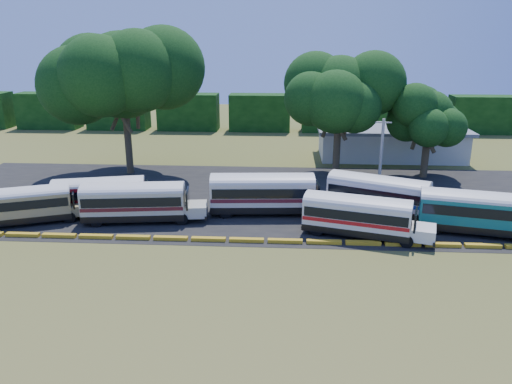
# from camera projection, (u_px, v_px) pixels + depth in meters

# --- Properties ---
(ground) EXTENTS (160.00, 160.00, 0.00)m
(ground) POSITION_uv_depth(u_px,v_px,m) (226.00, 247.00, 38.05)
(ground) COLOR #44511B
(ground) RESTS_ON ground
(asphalt_strip) EXTENTS (64.00, 24.00, 0.02)m
(asphalt_strip) POSITION_uv_depth(u_px,v_px,m) (250.00, 198.00, 49.40)
(asphalt_strip) COLOR black
(asphalt_strip) RESTS_ON ground
(curb) EXTENTS (53.70, 0.45, 0.30)m
(curb) POSITION_uv_depth(u_px,v_px,m) (228.00, 240.00, 38.95)
(curb) COLOR orange
(curb) RESTS_ON ground
(terminal_building) EXTENTS (19.00, 9.00, 4.00)m
(terminal_building) POSITION_uv_depth(u_px,v_px,m) (390.00, 142.00, 64.91)
(terminal_building) COLOR beige
(terminal_building) RESTS_ON ground
(treeline_backdrop) EXTENTS (130.00, 4.00, 6.00)m
(treeline_backdrop) POSITION_uv_depth(u_px,v_px,m) (260.00, 113.00, 82.78)
(treeline_backdrop) COLOR black
(treeline_backdrop) RESTS_ON ground
(bus_beige) EXTENTS (9.96, 5.81, 3.21)m
(bus_beige) POSITION_uv_depth(u_px,v_px,m) (24.00, 203.00, 42.17)
(bus_beige) COLOR black
(bus_beige) RESTS_ON ground
(bus_red) EXTENTS (10.09, 4.68, 3.22)m
(bus_red) POSITION_uv_depth(u_px,v_px,m) (102.00, 193.00, 44.91)
(bus_red) COLOR black
(bus_red) RESTS_ON ground
(bus_cream_west) EXTENTS (10.79, 3.90, 3.47)m
(bus_cream_west) POSITION_uv_depth(u_px,v_px,m) (137.00, 200.00, 42.59)
(bus_cream_west) COLOR black
(bus_cream_west) RESTS_ON ground
(bus_cream_east) EXTENTS (11.45, 3.62, 3.71)m
(bus_cream_east) POSITION_uv_depth(u_px,v_px,m) (265.00, 191.00, 44.46)
(bus_cream_east) COLOR black
(bus_cream_east) RESTS_ON ground
(bus_white_red) EXTENTS (10.53, 5.25, 3.37)m
(bus_white_red) POSITION_uv_depth(u_px,v_px,m) (360.00, 214.00, 39.46)
(bus_white_red) COLOR black
(bus_white_red) RESTS_ON ground
(bus_white_blue) EXTENTS (10.88, 6.86, 3.54)m
(bus_white_blue) POSITION_uv_depth(u_px,v_px,m) (381.00, 193.00, 44.30)
(bus_white_blue) COLOR black
(bus_white_blue) RESTS_ON ground
(bus_teal) EXTENTS (11.10, 4.96, 3.55)m
(bus_teal) POSITION_uv_depth(u_px,v_px,m) (480.00, 210.00, 39.91)
(bus_teal) COLOR black
(bus_teal) RESTS_ON ground
(tree_west) EXTENTS (12.95, 12.95, 15.89)m
(tree_west) POSITION_uv_depth(u_px,v_px,m) (123.00, 75.00, 54.83)
(tree_west) COLOR #3B301D
(tree_west) RESTS_ON ground
(tree_center) EXTENTS (10.01, 10.01, 13.35)m
(tree_center) POSITION_uv_depth(u_px,v_px,m) (340.00, 90.00, 54.71)
(tree_center) COLOR #3B301D
(tree_center) RESTS_ON ground
(tree_east) EXTENTS (6.85, 6.85, 9.69)m
(tree_east) POSITION_uv_depth(u_px,v_px,m) (430.00, 114.00, 54.43)
(tree_east) COLOR #3B301D
(tree_east) RESTS_ON ground
(utility_pole) EXTENTS (1.60, 0.30, 7.51)m
(utility_pole) POSITION_uv_depth(u_px,v_px,m) (381.00, 155.00, 50.29)
(utility_pole) COLOR gray
(utility_pole) RESTS_ON ground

